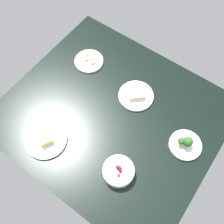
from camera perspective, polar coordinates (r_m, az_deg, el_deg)
name	(u,v)px	position (r cm, az deg, el deg)	size (l,w,h in cm)	color
dining_table	(112,115)	(144.92, 0.00, -0.71)	(115.43, 102.65, 4.00)	black
plate_cheese	(46,139)	(140.09, -14.44, -5.77)	(22.31, 22.31, 5.26)	white
bowl_berries	(118,171)	(129.01, 1.44, -12.96)	(15.74, 15.74, 7.03)	white
plate_eggs	(89,61)	(161.93, -5.13, 11.27)	(17.64, 17.64, 5.16)	white
plate_sandwich	(136,95)	(147.93, 5.34, 3.70)	(20.10, 20.10, 4.53)	white
plate_broccoli	(186,144)	(138.77, 16.02, -6.78)	(17.00, 17.00, 8.53)	white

